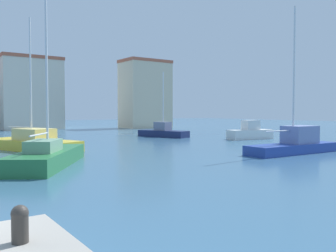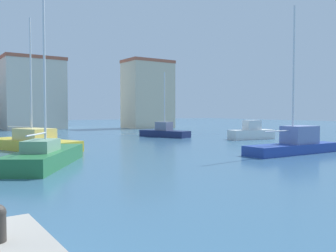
{
  "view_description": "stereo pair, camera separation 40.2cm",
  "coord_description": "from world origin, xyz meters",
  "px_view_note": "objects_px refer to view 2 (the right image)",
  "views": [
    {
      "loc": [
        0.45,
        -7.25,
        2.85
      ],
      "look_at": [
        17.05,
        15.97,
        1.63
      ],
      "focal_mm": 38.09,
      "sensor_mm": 36.0,
      "label": 1
    },
    {
      "loc": [
        0.78,
        -7.48,
        2.85
      ],
      "look_at": [
        17.05,
        15.97,
        1.63
      ],
      "focal_mm": 38.09,
      "sensor_mm": 36.0,
      "label": 2
    }
  ],
  "objects_px": {
    "sailboat_navy_mid_harbor": "(164,132)",
    "sailboat_green_far_left": "(45,155)",
    "motorboat_white_outer_mooring": "(251,133)",
    "sailboat_blue_behind_lamppost": "(295,144)",
    "sailboat_yellow_center_channel": "(32,142)"
  },
  "relations": [
    {
      "from": "sailboat_green_far_left",
      "to": "sailboat_navy_mid_harbor",
      "type": "bearing_deg",
      "value": 39.16
    },
    {
      "from": "sailboat_navy_mid_harbor",
      "to": "sailboat_blue_behind_lamppost",
      "type": "xyz_separation_m",
      "value": [
        -1.31,
        -17.5,
        0.1
      ]
    },
    {
      "from": "motorboat_white_outer_mooring",
      "to": "sailboat_blue_behind_lamppost",
      "type": "bearing_deg",
      "value": -124.2
    },
    {
      "from": "sailboat_blue_behind_lamppost",
      "to": "sailboat_navy_mid_harbor",
      "type": "bearing_deg",
      "value": 85.71
    },
    {
      "from": "sailboat_yellow_center_channel",
      "to": "motorboat_white_outer_mooring",
      "type": "height_order",
      "value": "sailboat_yellow_center_channel"
    },
    {
      "from": "sailboat_navy_mid_harbor",
      "to": "sailboat_yellow_center_channel",
      "type": "relative_size",
      "value": 0.74
    },
    {
      "from": "sailboat_yellow_center_channel",
      "to": "sailboat_blue_behind_lamppost",
      "type": "bearing_deg",
      "value": -41.4
    },
    {
      "from": "sailboat_blue_behind_lamppost",
      "to": "sailboat_yellow_center_channel",
      "type": "bearing_deg",
      "value": 138.6
    },
    {
      "from": "sailboat_blue_behind_lamppost",
      "to": "sailboat_yellow_center_channel",
      "type": "relative_size",
      "value": 1.02
    },
    {
      "from": "sailboat_navy_mid_harbor",
      "to": "sailboat_blue_behind_lamppost",
      "type": "relative_size",
      "value": 0.72
    },
    {
      "from": "sailboat_navy_mid_harbor",
      "to": "sailboat_green_far_left",
      "type": "height_order",
      "value": "sailboat_green_far_left"
    },
    {
      "from": "motorboat_white_outer_mooring",
      "to": "sailboat_green_far_left",
      "type": "bearing_deg",
      "value": -164.95
    },
    {
      "from": "sailboat_navy_mid_harbor",
      "to": "sailboat_green_far_left",
      "type": "relative_size",
      "value": 0.58
    },
    {
      "from": "sailboat_navy_mid_harbor",
      "to": "motorboat_white_outer_mooring",
      "type": "bearing_deg",
      "value": -54.87
    },
    {
      "from": "sailboat_navy_mid_harbor",
      "to": "motorboat_white_outer_mooring",
      "type": "distance_m",
      "value": 9.35
    }
  ]
}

